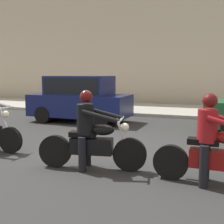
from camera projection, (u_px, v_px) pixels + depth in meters
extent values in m
plane|color=#2B2B2B|center=(102.00, 150.00, 7.31)|extent=(80.00, 80.00, 0.00)
cube|color=#99968E|center=(163.00, 110.00, 14.72)|extent=(40.00, 4.40, 0.14)
cube|color=#B7A893|center=(176.00, 10.00, 17.14)|extent=(40.00, 1.40, 11.16)
cylinder|color=black|center=(10.00, 140.00, 6.98)|extent=(0.63, 0.14, 0.63)
cylinder|color=silver|center=(6.00, 124.00, 6.97)|extent=(0.38, 0.07, 0.82)
cylinder|color=silver|center=(3.00, 108.00, 6.94)|extent=(0.06, 0.70, 0.04)
sphere|color=silver|center=(6.00, 114.00, 6.93)|extent=(0.17, 0.17, 0.17)
cylinder|color=black|center=(130.00, 155.00, 5.68)|extent=(0.67, 0.24, 0.66)
cylinder|color=black|center=(55.00, 151.00, 5.94)|extent=(0.67, 0.24, 0.66)
cylinder|color=silver|center=(124.00, 137.00, 5.66)|extent=(0.35, 0.12, 0.74)
cube|color=black|center=(92.00, 146.00, 5.79)|extent=(0.88, 0.43, 0.32)
ellipsoid|color=black|center=(102.00, 130.00, 5.71)|extent=(0.52, 0.33, 0.22)
cube|color=black|center=(83.00, 134.00, 5.79)|extent=(0.56, 0.33, 0.10)
cylinder|color=silver|center=(121.00, 120.00, 5.62)|extent=(0.17, 0.69, 0.04)
sphere|color=silver|center=(125.00, 127.00, 5.63)|extent=(0.17, 0.17, 0.17)
cylinder|color=silver|center=(79.00, 149.00, 6.01)|extent=(0.70, 0.20, 0.07)
cylinder|color=black|center=(82.00, 155.00, 5.64)|extent=(0.18, 0.18, 0.69)
cylinder|color=black|center=(87.00, 149.00, 6.03)|extent=(0.18, 0.18, 0.69)
cylinder|color=black|center=(85.00, 119.00, 5.74)|extent=(0.40, 0.40, 0.60)
cylinder|color=black|center=(101.00, 117.00, 5.45)|extent=(0.73, 0.23, 0.26)
cylinder|color=black|center=(105.00, 114.00, 5.88)|extent=(0.73, 0.23, 0.26)
sphere|color=tan|center=(86.00, 98.00, 5.68)|extent=(0.20, 0.20, 0.20)
sphere|color=#510F0F|center=(86.00, 96.00, 5.68)|extent=(0.25, 0.25, 0.25)
cylinder|color=black|center=(171.00, 162.00, 5.25)|extent=(0.64, 0.13, 0.63)
cube|color=maroon|center=(214.00, 159.00, 4.96)|extent=(0.80, 0.30, 0.32)
cube|color=black|center=(203.00, 142.00, 4.99)|extent=(0.53, 0.25, 0.10)
cylinder|color=silver|center=(196.00, 161.00, 5.23)|extent=(0.70, 0.08, 0.07)
cylinder|color=black|center=(204.00, 167.00, 4.84)|extent=(0.15, 0.15, 0.72)
cylinder|color=black|center=(206.00, 160.00, 5.21)|extent=(0.15, 0.15, 0.72)
cylinder|color=maroon|center=(208.00, 126.00, 4.93)|extent=(0.35, 0.35, 0.56)
sphere|color=tan|center=(210.00, 102.00, 4.87)|extent=(0.20, 0.20, 0.20)
sphere|color=#510F0F|center=(210.00, 101.00, 4.87)|extent=(0.25, 0.25, 0.25)
cube|color=#11194C|center=(80.00, 105.00, 11.44)|extent=(3.88, 1.70, 0.84)
cube|color=#11194C|center=(80.00, 85.00, 11.33)|extent=(2.41, 1.56, 0.72)
cube|color=black|center=(80.00, 85.00, 11.33)|extent=(2.22, 1.59, 0.58)
cylinder|color=black|center=(109.00, 115.00, 11.06)|extent=(0.64, 1.76, 0.64)
cylinder|color=black|center=(54.00, 112.00, 11.90)|extent=(0.64, 1.76, 0.64)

